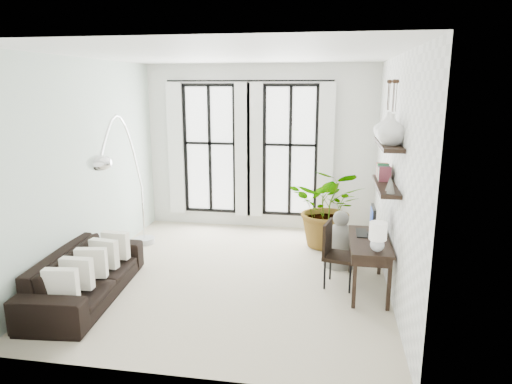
% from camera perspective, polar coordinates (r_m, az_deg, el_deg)
% --- Properties ---
extents(floor, '(5.00, 5.00, 0.00)m').
position_cam_1_polar(floor, '(7.01, -2.79, -10.32)').
color(floor, beige).
rests_on(floor, ground).
extents(ceiling, '(5.00, 5.00, 0.00)m').
position_cam_1_polar(ceiling, '(6.44, -3.12, 16.79)').
color(ceiling, white).
rests_on(ceiling, wall_back).
extents(wall_left, '(0.00, 5.00, 5.00)m').
position_cam_1_polar(wall_left, '(7.35, -20.37, 3.02)').
color(wall_left, silver).
rests_on(wall_left, floor).
extents(wall_right, '(0.00, 5.00, 5.00)m').
position_cam_1_polar(wall_right, '(6.45, 17.00, 1.94)').
color(wall_right, white).
rests_on(wall_right, floor).
extents(wall_back, '(4.50, 0.00, 4.50)m').
position_cam_1_polar(wall_back, '(8.97, 0.48, 5.54)').
color(wall_back, white).
rests_on(wall_back, floor).
extents(windows, '(3.26, 0.13, 2.65)m').
position_cam_1_polar(windows, '(8.94, -0.86, 5.25)').
color(windows, white).
rests_on(windows, wall_back).
extents(wall_shelves, '(0.25, 1.30, 0.60)m').
position_cam_1_polar(wall_shelves, '(6.25, 15.99, 2.85)').
color(wall_shelves, black).
rests_on(wall_shelves, wall_right).
extents(sofa, '(1.05, 2.28, 0.65)m').
position_cam_1_polar(sofa, '(6.60, -20.53, -9.67)').
color(sofa, black).
rests_on(sofa, floor).
extents(throw_pillows, '(0.40, 1.52, 0.40)m').
position_cam_1_polar(throw_pillows, '(6.49, -19.89, -8.33)').
color(throw_pillows, white).
rests_on(throw_pillows, sofa).
extents(plant, '(1.50, 1.37, 1.43)m').
position_cam_1_polar(plant, '(8.07, 9.11, -1.91)').
color(plant, '#2D7228').
rests_on(plant, floor).
extents(desk, '(0.53, 1.26, 1.14)m').
position_cam_1_polar(desk, '(6.40, 14.04, -6.29)').
color(desk, black).
rests_on(desk, floor).
extents(desk_chair, '(0.53, 0.53, 0.94)m').
position_cam_1_polar(desk_chair, '(6.57, 9.82, -7.14)').
color(desk_chair, black).
rests_on(desk_chair, floor).
extents(arc_lamp, '(0.74, 2.47, 2.39)m').
position_cam_1_polar(arc_lamp, '(7.11, -16.42, 5.13)').
color(arc_lamp, silver).
rests_on(arc_lamp, floor).
extents(buddha, '(0.50, 0.50, 0.90)m').
position_cam_1_polar(buddha, '(7.34, 10.45, -6.25)').
color(buddha, slate).
rests_on(buddha, floor).
extents(vase_a, '(0.37, 0.37, 0.38)m').
position_cam_1_polar(vase_a, '(5.89, 16.62, 7.51)').
color(vase_a, white).
rests_on(vase_a, shelf_upper).
extents(vase_b, '(0.37, 0.37, 0.38)m').
position_cam_1_polar(vase_b, '(6.29, 16.19, 7.86)').
color(vase_b, white).
rests_on(vase_b, shelf_upper).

